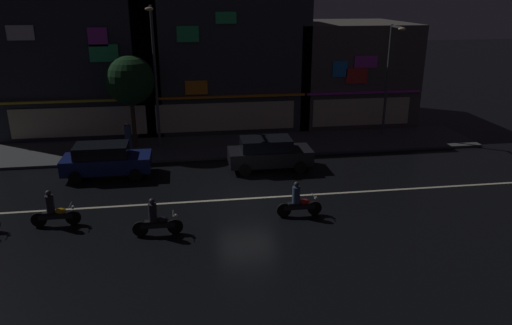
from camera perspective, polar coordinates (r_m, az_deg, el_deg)
name	(u,v)px	position (r m, az deg, el deg)	size (l,w,h in m)	color
ground_plane	(247,199)	(21.79, -1.11, -4.29)	(140.00, 140.00, 0.00)	black
lane_divider_stripe	(247,199)	(21.79, -1.11, -4.27)	(28.36, 0.16, 0.01)	beige
sidewalk_far	(230,146)	(29.03, -3.10, 1.98)	(29.85, 4.52, 0.14)	#424447
storefront_left_block	(221,61)	(33.30, -4.15, 11.79)	(10.94, 6.30, 8.73)	#383A3F
storefront_center_block	(86,62)	(34.85, -19.42, 11.14)	(10.02, 8.41, 8.77)	#2D333D
storefront_right_block	(344,71)	(36.17, 10.30, 10.59)	(8.22, 8.25, 6.79)	#56514C
streetlamp_west	(155,67)	(28.10, -11.85, 10.89)	(0.44, 1.64, 7.98)	#47494C
streetlamp_mid	(389,71)	(31.22, 15.44, 10.30)	(0.44, 1.64, 6.80)	#47494C
pedestrian_on_sidewalk	(128,139)	(28.02, -14.79, 2.71)	(0.37, 0.37, 1.88)	#334766
street_tree	(130,80)	(28.59, -14.61, 9.34)	(2.78, 2.78, 5.32)	#473323
parked_car_near_kerb	(106,160)	(25.26, -17.28, 0.32)	(4.30, 1.98, 1.67)	navy
parked_car_trailing	(269,153)	(25.15, 1.52, 1.13)	(4.30, 1.98, 1.67)	black
motorcycle_lead	(298,202)	(20.01, 5.00, -4.63)	(1.90, 0.60, 1.52)	black
motorcycle_following	(54,211)	(20.71, -22.73, -5.30)	(1.90, 0.60, 1.52)	black
motorcycle_trailing_far	(156,220)	(18.81, -11.70, -6.63)	(1.90, 0.60, 1.52)	black
traffic_cone	(260,160)	(25.95, 0.53, 0.34)	(0.36, 0.36, 0.55)	orange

